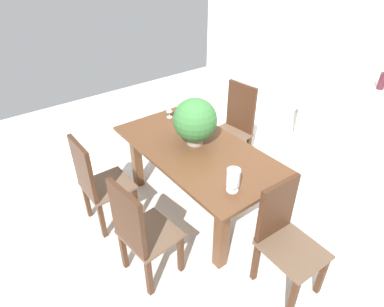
{
  "coord_description": "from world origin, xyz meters",
  "views": [
    {
      "loc": [
        2.1,
        -1.91,
        2.48
      ],
      "look_at": [
        -0.06,
        -0.26,
        0.67
      ],
      "focal_mm": 30.58,
      "sensor_mm": 36.0,
      "label": 1
    }
  ],
  "objects_px": {
    "chair_near_left": "(96,181)",
    "crystal_vase_center_near": "(233,178)",
    "wine_bottle_tall": "(382,80)",
    "crystal_vase_left": "(187,109)",
    "wine_glass": "(169,109)",
    "dining_table": "(197,160)",
    "kitchen_counter": "(368,127)",
    "flower_centerpiece": "(195,121)",
    "chair_far_left": "(234,123)",
    "chair_near_right": "(139,230)",
    "chair_foot_end": "(284,234)"
  },
  "relations": [
    {
      "from": "chair_foot_end",
      "to": "chair_far_left",
      "type": "distance_m",
      "value": 1.77
    },
    {
      "from": "crystal_vase_center_near",
      "to": "wine_bottle_tall",
      "type": "distance_m",
      "value": 2.55
    },
    {
      "from": "dining_table",
      "to": "chair_far_left",
      "type": "relative_size",
      "value": 1.69
    },
    {
      "from": "chair_near_left",
      "to": "flower_centerpiece",
      "type": "bearing_deg",
      "value": -108.41
    },
    {
      "from": "chair_foot_end",
      "to": "chair_near_right",
      "type": "bearing_deg",
      "value": 144.26
    },
    {
      "from": "chair_far_left",
      "to": "crystal_vase_left",
      "type": "bearing_deg",
      "value": -106.68
    },
    {
      "from": "wine_bottle_tall",
      "to": "chair_far_left",
      "type": "bearing_deg",
      "value": -122.74
    },
    {
      "from": "wine_glass",
      "to": "crystal_vase_left",
      "type": "bearing_deg",
      "value": 37.38
    },
    {
      "from": "chair_foot_end",
      "to": "crystal_vase_left",
      "type": "bearing_deg",
      "value": 82.84
    },
    {
      "from": "kitchen_counter",
      "to": "wine_bottle_tall",
      "type": "distance_m",
      "value": 0.59
    },
    {
      "from": "chair_near_right",
      "to": "wine_bottle_tall",
      "type": "distance_m",
      "value": 3.32
    },
    {
      "from": "crystal_vase_center_near",
      "to": "dining_table",
      "type": "bearing_deg",
      "value": 166.35
    },
    {
      "from": "dining_table",
      "to": "wine_glass",
      "type": "bearing_deg",
      "value": 167.42
    },
    {
      "from": "chair_near_right",
      "to": "kitchen_counter",
      "type": "height_order",
      "value": "chair_near_right"
    },
    {
      "from": "crystal_vase_left",
      "to": "flower_centerpiece",
      "type": "bearing_deg",
      "value": -27.81
    },
    {
      "from": "chair_far_left",
      "to": "chair_near_right",
      "type": "bearing_deg",
      "value": -71.01
    },
    {
      "from": "crystal_vase_left",
      "to": "chair_foot_end",
      "type": "bearing_deg",
      "value": -9.56
    },
    {
      "from": "chair_near_right",
      "to": "chair_far_left",
      "type": "height_order",
      "value": "chair_far_left"
    },
    {
      "from": "chair_near_left",
      "to": "wine_glass",
      "type": "bearing_deg",
      "value": -74.26
    },
    {
      "from": "chair_foot_end",
      "to": "chair_near_left",
      "type": "relative_size",
      "value": 0.97
    },
    {
      "from": "dining_table",
      "to": "wine_bottle_tall",
      "type": "relative_size",
      "value": 6.15
    },
    {
      "from": "chair_far_left",
      "to": "flower_centerpiece",
      "type": "bearing_deg",
      "value": -74.91
    },
    {
      "from": "crystal_vase_left",
      "to": "kitchen_counter",
      "type": "bearing_deg",
      "value": 60.76
    },
    {
      "from": "dining_table",
      "to": "crystal_vase_left",
      "type": "xyz_separation_m",
      "value": [
        -0.54,
        0.28,
        0.27
      ]
    },
    {
      "from": "chair_near_right",
      "to": "wine_bottle_tall",
      "type": "height_order",
      "value": "wine_bottle_tall"
    },
    {
      "from": "chair_foot_end",
      "to": "flower_centerpiece",
      "type": "bearing_deg",
      "value": 90.46
    },
    {
      "from": "chair_foot_end",
      "to": "chair_near_right",
      "type": "relative_size",
      "value": 0.96
    },
    {
      "from": "crystal_vase_center_near",
      "to": "wine_bottle_tall",
      "type": "relative_size",
      "value": 0.72
    },
    {
      "from": "chair_foot_end",
      "to": "kitchen_counter",
      "type": "distance_m",
      "value": 2.35
    },
    {
      "from": "dining_table",
      "to": "chair_near_right",
      "type": "height_order",
      "value": "chair_near_right"
    },
    {
      "from": "chair_near_left",
      "to": "wine_bottle_tall",
      "type": "height_order",
      "value": "wine_bottle_tall"
    },
    {
      "from": "crystal_vase_left",
      "to": "crystal_vase_center_near",
      "type": "xyz_separation_m",
      "value": [
        1.21,
        -0.45,
        -0.0
      ]
    },
    {
      "from": "dining_table",
      "to": "kitchen_counter",
      "type": "xyz_separation_m",
      "value": [
        0.59,
        2.29,
        -0.15
      ]
    },
    {
      "from": "chair_near_right",
      "to": "crystal_vase_left",
      "type": "relative_size",
      "value": 5.06
    },
    {
      "from": "flower_centerpiece",
      "to": "wine_glass",
      "type": "distance_m",
      "value": 0.64
    },
    {
      "from": "chair_far_left",
      "to": "kitchen_counter",
      "type": "height_order",
      "value": "chair_far_left"
    },
    {
      "from": "chair_near_left",
      "to": "crystal_vase_center_near",
      "type": "bearing_deg",
      "value": -145.66
    },
    {
      "from": "chair_near_left",
      "to": "chair_far_left",
      "type": "height_order",
      "value": "chair_far_left"
    },
    {
      "from": "dining_table",
      "to": "crystal_vase_center_near",
      "type": "bearing_deg",
      "value": -13.65
    },
    {
      "from": "chair_near_left",
      "to": "crystal_vase_center_near",
      "type": "distance_m",
      "value": 1.35
    },
    {
      "from": "flower_centerpiece",
      "to": "crystal_vase_center_near",
      "type": "relative_size",
      "value": 2.29
    },
    {
      "from": "crystal_vase_left",
      "to": "wine_glass",
      "type": "relative_size",
      "value": 1.32
    },
    {
      "from": "chair_near_right",
      "to": "crystal_vase_left",
      "type": "xyz_separation_m",
      "value": [
        -0.94,
        1.18,
        0.34
      ]
    },
    {
      "from": "chair_near_left",
      "to": "crystal_vase_left",
      "type": "height_order",
      "value": "chair_near_left"
    },
    {
      "from": "dining_table",
      "to": "chair_foot_end",
      "type": "distance_m",
      "value": 1.12
    },
    {
      "from": "chair_foot_end",
      "to": "kitchen_counter",
      "type": "xyz_separation_m",
      "value": [
        -0.53,
        2.29,
        -0.05
      ]
    },
    {
      "from": "chair_near_left",
      "to": "flower_centerpiece",
      "type": "distance_m",
      "value": 1.1
    },
    {
      "from": "crystal_vase_left",
      "to": "kitchen_counter",
      "type": "distance_m",
      "value": 2.34
    },
    {
      "from": "chair_near_left",
      "to": "wine_bottle_tall",
      "type": "xyz_separation_m",
      "value": [
        0.93,
        3.28,
        0.52
      ]
    },
    {
      "from": "dining_table",
      "to": "wine_bottle_tall",
      "type": "bearing_deg",
      "value": 77.33
    }
  ]
}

